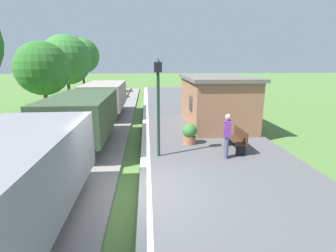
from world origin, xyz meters
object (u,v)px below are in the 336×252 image
at_px(station_hut, 215,101).
at_px(potted_planter, 190,133).
at_px(person_waiting, 227,134).
at_px(freight_train, 82,118).
at_px(bench_down_platform, 197,105).
at_px(lamp_post_near, 158,90).
at_px(tree_field_distant, 82,56).
at_px(bench_near_hut, 238,139).
at_px(tree_trackside_far, 42,69).
at_px(tree_field_left, 66,60).

xyz_separation_m(station_hut, potted_planter, (-2.03, -3.45, -0.93)).
xyz_separation_m(person_waiting, potted_planter, (-1.10, 1.86, -0.46)).
relative_size(station_hut, potted_planter, 6.33).
xyz_separation_m(freight_train, bench_down_platform, (6.59, 7.04, -0.68)).
height_order(lamp_post_near, tree_field_distant, tree_field_distant).
relative_size(station_hut, bench_near_hut, 3.87).
bearing_deg(station_hut, freight_train, -157.26).
xyz_separation_m(freight_train, person_waiting, (5.87, -2.46, -0.21)).
bearing_deg(tree_trackside_far, bench_near_hut, -42.10).
bearing_deg(freight_train, lamp_post_near, -31.65).
relative_size(station_hut, bench_down_platform, 3.87).
relative_size(station_hut, tree_field_left, 0.91).
bearing_deg(potted_planter, lamp_post_near, -135.10).
bearing_deg(tree_field_distant, lamp_post_near, -70.52).
bearing_deg(tree_field_distant, tree_trackside_far, -90.92).
height_order(freight_train, person_waiting, freight_train).
relative_size(lamp_post_near, tree_field_left, 0.58).
xyz_separation_m(tree_trackside_far, tree_field_left, (-0.10, 6.36, 0.66)).
height_order(person_waiting, tree_trackside_far, tree_trackside_far).
distance_m(potted_planter, tree_trackside_far, 13.42).
xyz_separation_m(bench_down_platform, tree_trackside_far, (-11.29, 1.51, 2.60)).
bearing_deg(bench_near_hut, tree_field_distant, 117.05).
height_order(station_hut, bench_near_hut, station_hut).
relative_size(potted_planter, tree_field_distant, 0.14).
relative_size(lamp_post_near, tree_field_distant, 0.57).
bearing_deg(person_waiting, freight_train, -9.52).
xyz_separation_m(station_hut, tree_field_distant, (-11.32, 17.25, 2.80)).
bearing_deg(bench_down_platform, station_hut, -87.10).
xyz_separation_m(potted_planter, lamp_post_near, (-1.45, -1.44, 2.08)).
bearing_deg(lamp_post_near, bench_down_platform, 70.22).
xyz_separation_m(bench_down_platform, tree_field_distant, (-11.10, 13.06, 3.73)).
height_order(bench_down_platform, tree_field_left, tree_field_left).
xyz_separation_m(station_hut, bench_near_hut, (-0.21, -4.50, -0.93)).
relative_size(bench_near_hut, tree_field_left, 0.24).
xyz_separation_m(station_hut, lamp_post_near, (-3.48, -4.89, 1.15)).
bearing_deg(tree_field_distant, station_hut, -56.74).
bearing_deg(freight_train, bench_down_platform, 46.92).
distance_m(person_waiting, tree_trackside_far, 15.42).
bearing_deg(bench_down_platform, tree_field_distant, 130.38).
relative_size(person_waiting, tree_trackside_far, 0.32).
relative_size(bench_near_hut, lamp_post_near, 0.41).
bearing_deg(person_waiting, tree_field_distant, -52.02).
xyz_separation_m(freight_train, lamp_post_near, (3.32, -2.04, 1.41)).
height_order(bench_down_platform, lamp_post_near, lamp_post_near).
xyz_separation_m(bench_near_hut, potted_planter, (-1.82, 1.05, 0.00)).
bearing_deg(station_hut, lamp_post_near, -125.42).
height_order(lamp_post_near, tree_trackside_far, tree_trackside_far).
xyz_separation_m(bench_near_hut, bench_down_platform, (0.00, 8.69, 0.00)).
bearing_deg(station_hut, tree_field_distant, 123.26).
height_order(freight_train, lamp_post_near, lamp_post_near).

